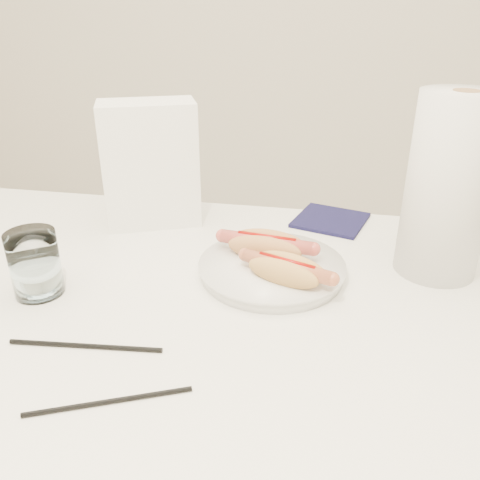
% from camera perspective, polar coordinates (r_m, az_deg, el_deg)
% --- Properties ---
extents(table, '(1.20, 0.80, 0.75)m').
position_cam_1_polar(table, '(0.80, -5.89, -10.45)').
color(table, white).
rests_on(table, ground).
extents(plate, '(0.24, 0.24, 0.02)m').
position_cam_1_polar(plate, '(0.82, 3.68, -3.47)').
color(plate, white).
rests_on(plate, table).
extents(hotdog_left, '(0.16, 0.08, 0.04)m').
position_cam_1_polar(hotdog_left, '(0.84, 3.09, -0.67)').
color(hotdog_left, tan).
rests_on(hotdog_left, plate).
extents(hotdog_right, '(0.15, 0.10, 0.04)m').
position_cam_1_polar(hotdog_right, '(0.77, 5.40, -3.45)').
color(hotdog_right, '#DDA256').
rests_on(hotdog_right, plate).
extents(water_glass, '(0.07, 0.07, 0.10)m').
position_cam_1_polar(water_glass, '(0.82, -22.61, -2.53)').
color(water_glass, white).
rests_on(water_glass, table).
extents(chopstick_near, '(0.21, 0.03, 0.01)m').
position_cam_1_polar(chopstick_near, '(0.70, -17.43, -11.58)').
color(chopstick_near, black).
rests_on(chopstick_near, table).
extents(chopstick_far, '(0.18, 0.08, 0.01)m').
position_cam_1_polar(chopstick_far, '(0.61, -14.87, -17.58)').
color(chopstick_far, black).
rests_on(chopstick_far, table).
extents(napkin_box, '(0.21, 0.16, 0.24)m').
position_cam_1_polar(napkin_box, '(1.00, -10.29, 8.60)').
color(napkin_box, white).
rests_on(napkin_box, table).
extents(navy_napkin, '(0.17, 0.17, 0.01)m').
position_cam_1_polar(navy_napkin, '(1.04, 10.41, 2.28)').
color(navy_napkin, '#111034').
rests_on(navy_napkin, table).
extents(paper_towel_roll, '(0.14, 0.14, 0.30)m').
position_cam_1_polar(paper_towel_roll, '(0.85, 22.93, 5.62)').
color(paper_towel_roll, silver).
rests_on(paper_towel_roll, table).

